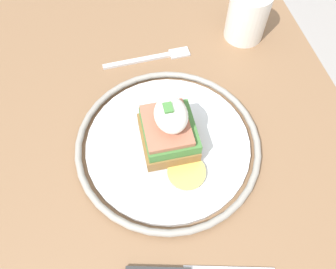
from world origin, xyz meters
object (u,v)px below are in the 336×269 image
(sandwich, at_px, (169,130))
(fork, at_px, (151,58))
(plate, at_px, (168,144))
(cup, at_px, (248,15))

(sandwich, height_order, fork, sandwich)
(plate, height_order, cup, cup)
(sandwich, bearing_deg, cup, 137.63)
(sandwich, bearing_deg, fork, 177.71)
(sandwich, relative_size, fork, 0.79)
(sandwich, xyz_separation_m, fork, (-0.18, 0.01, -0.05))
(sandwich, bearing_deg, plate, -113.35)
(fork, bearing_deg, plate, -2.83)
(plate, height_order, fork, plate)
(plate, relative_size, sandwich, 2.22)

